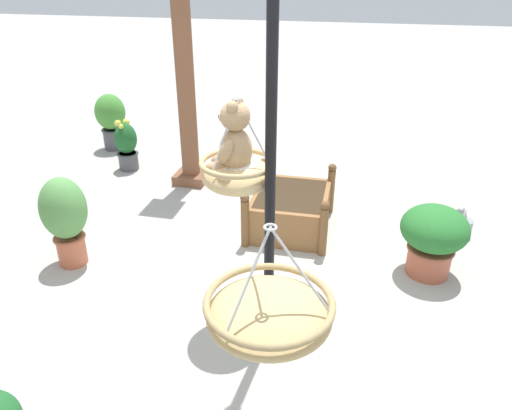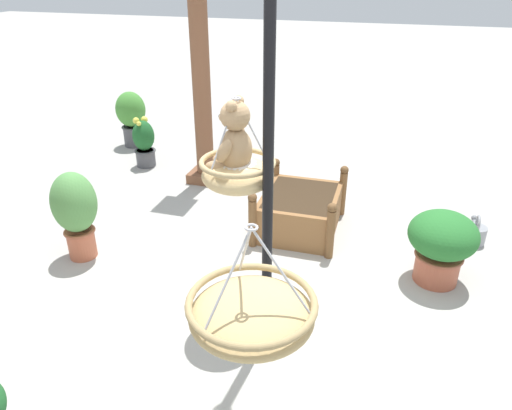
% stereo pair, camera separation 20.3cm
% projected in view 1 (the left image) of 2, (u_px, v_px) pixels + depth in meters
% --- Properties ---
extents(ground_plane, '(40.00, 40.00, 0.00)m').
position_uv_depth(ground_plane, '(266.00, 314.00, 3.75)').
color(ground_plane, '#ADAAA3').
extents(display_pole_central, '(0.44, 0.44, 2.63)m').
position_uv_depth(display_pole_central, '(269.00, 236.00, 3.17)').
color(display_pole_central, black).
rests_on(display_pole_central, ground).
extents(hanging_basket_with_teddy, '(0.51, 0.51, 0.63)m').
position_uv_depth(hanging_basket_with_teddy, '(238.00, 173.00, 3.18)').
color(hanging_basket_with_teddy, tan).
extents(teddy_bear, '(0.34, 0.31, 0.50)m').
position_uv_depth(teddy_bear, '(234.00, 142.00, 3.09)').
color(teddy_bear, tan).
extents(hanging_basket_left_high, '(0.62, 0.62, 0.56)m').
position_uv_depth(hanging_basket_left_high, '(269.00, 312.00, 2.24)').
color(hanging_basket_left_high, tan).
extents(greenhouse_pillar_left, '(0.40, 0.40, 2.76)m').
position_uv_depth(greenhouse_pillar_left, '(185.00, 74.00, 5.38)').
color(greenhouse_pillar_left, brown).
rests_on(greenhouse_pillar_left, ground).
extents(wooden_planter_box, '(0.99, 0.83, 0.56)m').
position_uv_depth(wooden_planter_box, '(291.00, 209.00, 4.87)').
color(wooden_planter_box, olive).
rests_on(wooden_planter_box, ground).
extents(potted_plant_fern_front, '(0.42, 0.42, 0.80)m').
position_uv_depth(potted_plant_fern_front, '(111.00, 118.00, 6.83)').
color(potted_plant_fern_front, '#4C4C51').
rests_on(potted_plant_fern_front, ground).
extents(potted_plant_tall_leafy, '(0.28, 0.28, 0.66)m').
position_uv_depth(potted_plant_tall_leafy, '(126.00, 145.00, 6.20)').
color(potted_plant_tall_leafy, '#4C4C51').
rests_on(potted_plant_tall_leafy, ground).
extents(potted_plant_bushy_green, '(0.57, 0.57, 0.64)m').
position_uv_depth(potted_plant_bushy_green, '(433.00, 236.00, 4.07)').
color(potted_plant_bushy_green, '#AD563D').
rests_on(potted_plant_bushy_green, ground).
extents(potted_plant_trailing_ivy, '(0.40, 0.40, 0.84)m').
position_uv_depth(potted_plant_trailing_ivy, '(65.00, 216.00, 4.16)').
color(potted_plant_trailing_ivy, '#BC6042').
rests_on(potted_plant_trailing_ivy, ground).
extents(watering_can, '(0.35, 0.20, 0.30)m').
position_uv_depth(watering_can, '(461.00, 226.00, 4.78)').
color(watering_can, gray).
rests_on(watering_can, ground).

